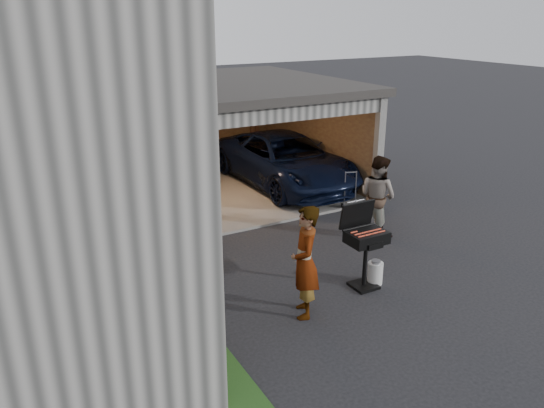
{
  "coord_description": "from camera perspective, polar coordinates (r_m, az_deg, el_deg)",
  "views": [
    {
      "loc": [
        -4.55,
        -6.3,
        4.58
      ],
      "look_at": [
        0.03,
        1.98,
        1.15
      ],
      "focal_mm": 35.0,
      "sensor_mm": 36.0,
      "label": 1
    }
  ],
  "objects": [
    {
      "name": "ground",
      "position": [
        9.02,
        6.03,
        -10.72
      ],
      "size": [
        80.0,
        80.0,
        0.0
      ],
      "primitive_type": "plane",
      "color": "black",
      "rests_on": "ground"
    },
    {
      "name": "groundcover_strip",
      "position": [
        7.35,
        -4.56,
        -18.38
      ],
      "size": [
        0.5,
        8.0,
        0.06
      ],
      "primitive_type": "cube",
      "color": "#193814",
      "rests_on": "ground"
    },
    {
      "name": "garage",
      "position": [
        14.39,
        -6.82,
        8.93
      ],
      "size": [
        6.8,
        6.3,
        2.9
      ],
      "color": "#605E59",
      "rests_on": "ground"
    },
    {
      "name": "minivan",
      "position": [
        14.64,
        1.44,
        4.53
      ],
      "size": [
        2.38,
        5.03,
        1.39
      ],
      "primitive_type": "imported",
      "rotation": [
        0.0,
        0.0,
        0.02
      ],
      "color": "black",
      "rests_on": "ground"
    },
    {
      "name": "woman",
      "position": [
        8.3,
        3.58,
        -6.27
      ],
      "size": [
        0.68,
        0.79,
        1.84
      ],
      "primitive_type": "imported",
      "rotation": [
        0.0,
        0.0,
        -2.01
      ],
      "color": "#A1B8CB",
      "rests_on": "ground"
    },
    {
      "name": "man",
      "position": [
        11.53,
        11.28,
        0.85
      ],
      "size": [
        0.82,
        0.97,
        1.77
      ],
      "primitive_type": "imported",
      "rotation": [
        0.0,
        0.0,
        1.76
      ],
      "color": "#4A251D",
      "rests_on": "ground"
    },
    {
      "name": "bbq_grill",
      "position": [
        9.27,
        9.98,
        -3.79
      ],
      "size": [
        0.68,
        0.6,
        1.51
      ],
      "color": "black",
      "rests_on": "ground"
    },
    {
      "name": "propane_tank",
      "position": [
        9.7,
        11.03,
        -7.3
      ],
      "size": [
        0.28,
        0.28,
        0.41
      ],
      "primitive_type": "cylinder",
      "rotation": [
        0.0,
        0.0,
        -0.02
      ],
      "color": "silver",
      "rests_on": "ground"
    },
    {
      "name": "plywood_panel",
      "position": [
        7.68,
        -8.29,
        -12.81
      ],
      "size": [
        0.23,
        0.82,
        0.9
      ],
      "primitive_type": "cube",
      "rotation": [
        0.0,
        -0.21,
        0.0
      ],
      "color": "brown",
      "rests_on": "ground"
    },
    {
      "name": "hand_truck",
      "position": [
        13.12,
        8.39,
        0.14
      ],
      "size": [
        0.44,
        0.4,
        0.97
      ],
      "rotation": [
        0.0,
        0.0,
        -0.38
      ],
      "color": "gray",
      "rests_on": "ground"
    }
  ]
}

